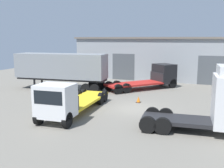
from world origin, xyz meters
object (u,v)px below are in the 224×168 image
object	(u,v)px
flatbed_truck_black	(155,77)
traffic_cone	(138,100)
flatbed_truck_white	(66,101)
container_trailer_green	(61,67)

from	to	relation	value
flatbed_truck_black	traffic_cone	bearing A→B (deg)	-137.92
flatbed_truck_white	container_trailer_green	bearing A→B (deg)	-150.49
container_trailer_green	traffic_cone	xyz separation A→B (m)	(9.73, -2.74, -2.31)
container_trailer_green	flatbed_truck_black	distance (m)	10.71
flatbed_truck_black	flatbed_truck_white	bearing A→B (deg)	-153.14
container_trailer_green	flatbed_truck_white	bearing A→B (deg)	117.95
container_trailer_green	flatbed_truck_black	xyz separation A→B (m)	(9.53, 4.72, -1.27)
flatbed_truck_white	traffic_cone	bearing A→B (deg)	146.71
flatbed_truck_white	flatbed_truck_black	world-z (taller)	same
flatbed_truck_black	traffic_cone	world-z (taller)	flatbed_truck_black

